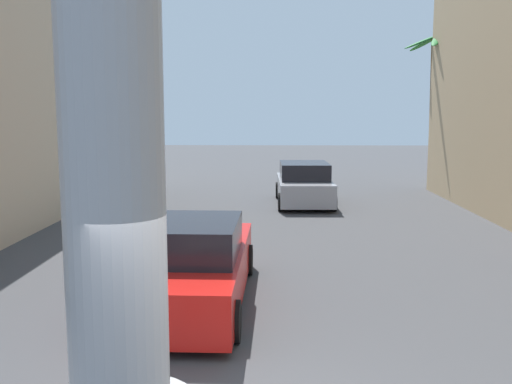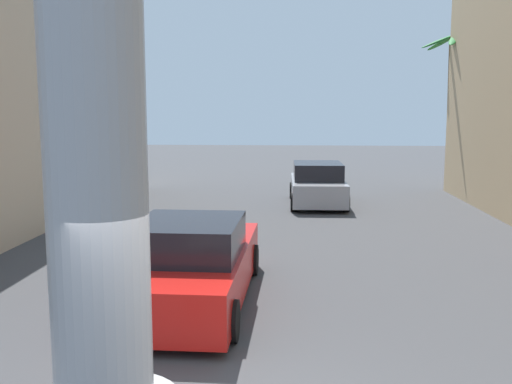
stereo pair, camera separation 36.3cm
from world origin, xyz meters
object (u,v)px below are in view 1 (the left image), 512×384
at_px(car_lead, 190,265).
at_px(car_far, 304,185).
at_px(palm_tree_far_left, 72,90).
at_px(palm_tree_far_right, 436,84).
at_px(pedestrian_far_left, 57,187).

height_order(car_lead, car_far, same).
bearing_deg(palm_tree_far_left, car_lead, -63.32).
xyz_separation_m(palm_tree_far_right, palm_tree_far_left, (-15.21, -2.86, -0.36)).
bearing_deg(car_lead, palm_tree_far_left, 116.68).
bearing_deg(palm_tree_far_right, pedestrian_far_left, -153.56).
height_order(palm_tree_far_right, pedestrian_far_left, palm_tree_far_right).
distance_m(car_lead, palm_tree_far_left, 15.06).
relative_size(car_lead, palm_tree_far_right, 0.75).
height_order(car_lead, palm_tree_far_right, palm_tree_far_right).
relative_size(car_lead, pedestrian_far_left, 3.18).
relative_size(car_far, palm_tree_far_right, 0.65).
relative_size(palm_tree_far_right, palm_tree_far_left, 1.02).
distance_m(car_lead, car_far, 11.60).
bearing_deg(car_far, palm_tree_far_left, 169.10).
xyz_separation_m(car_far, palm_tree_far_right, (6.01, 4.64, 3.92)).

